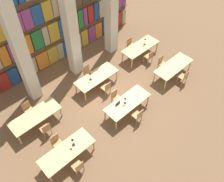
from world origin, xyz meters
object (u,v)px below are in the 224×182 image
pillar_center (70,26)px  chair_0 (78,167)px  chair_7 (28,109)px  reading_table_5 (140,47)px  desk_lamp_3 (145,40)px  laptop (117,103)px  reading_table_2 (174,67)px  chair_11 (131,44)px  chair_1 (57,142)px  reading_table_1 (127,103)px  chair_2 (138,115)px  chair_3 (116,97)px  reading_table_4 (97,77)px  desk_lamp_1 (125,100)px  chair_5 (162,63)px  chair_4 (184,77)px  chair_10 (149,56)px  reading_table_0 (67,152)px  chair_9 (88,73)px  desk_lamp_2 (90,75)px  pillar_right (111,5)px  reading_table_3 (35,117)px  pillar_left (20,50)px  chair_8 (106,88)px

pillar_center → chair_0: pillar_center is taller
chair_7 → chair_0: bearing=89.5°
reading_table_5 → desk_lamp_3: (0.30, -0.04, 0.36)m
laptop → reading_table_2: 4.09m
chair_7 → chair_11: (7.11, 0.07, 0.00)m
chair_11 → chair_1: bearing=19.1°
reading_table_1 → chair_2: (-0.05, -0.75, -0.19)m
chair_3 → reading_table_4: bearing=-93.2°
chair_3 → laptop: size_ratio=2.69×
desk_lamp_1 → chair_5: desk_lamp_1 is taller
chair_4 → chair_2: bearing=-179.4°
pillar_center → reading_table_1: (0.02, -4.02, -2.34)m
pillar_center → reading_table_1: size_ratio=2.54×
chair_4 → chair_7: size_ratio=1.00×
reading_table_2 → chair_7: 7.86m
reading_table_5 → chair_10: bearing=-93.4°
chair_3 → chair_7: same height
reading_table_0 → chair_10: bearing=13.6°
chair_7 → chair_10: bearing=168.6°
reading_table_1 → chair_7: size_ratio=2.74×
reading_table_2 → chair_9: chair_9 is taller
reading_table_4 → desk_lamp_2: desk_lamp_2 is taller
laptop → desk_lamp_2: desk_lamp_2 is taller
reading_table_0 → desk_lamp_2: 4.11m
chair_0 → desk_lamp_2: 4.63m
reading_table_5 → chair_10: size_ratio=2.74×
laptop → chair_11: bearing=-143.9°
pillar_right → desk_lamp_3: (1.13, -1.67, -1.98)m
chair_2 → reading_table_4: size_ratio=0.36×
reading_table_4 → reading_table_5: same height
reading_table_5 → chair_5: bearing=-88.1°
desk_lamp_2 → chair_0: bearing=-136.4°
laptop → pillar_right: bearing=-130.1°
desk_lamp_2 → chair_4: bearing=-37.8°
reading_table_1 → chair_4: chair_4 is taller
pillar_center → reading_table_2: 5.88m
chair_1 → reading_table_3: 1.67m
pillar_left → chair_5: pillar_left is taller
chair_3 → desk_lamp_1: size_ratio=2.19×
desk_lamp_1 → reading_table_3: 4.20m
pillar_center → reading_table_1: 4.65m
reading_table_4 → reading_table_3: bearing=179.5°
reading_table_0 → chair_8: bearing=23.9°
chair_0 → chair_5: same height
chair_2 → chair_4: 3.64m
laptop → chair_8: laptop is taller
reading_table_2 → chair_4: bearing=-93.0°
reading_table_2 → chair_8: size_ratio=2.74×
laptop → reading_table_4: laptop is taller
laptop → chair_10: bearing=-160.8°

